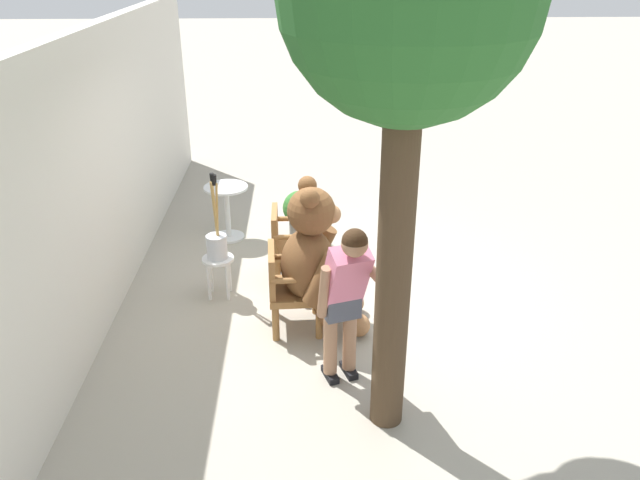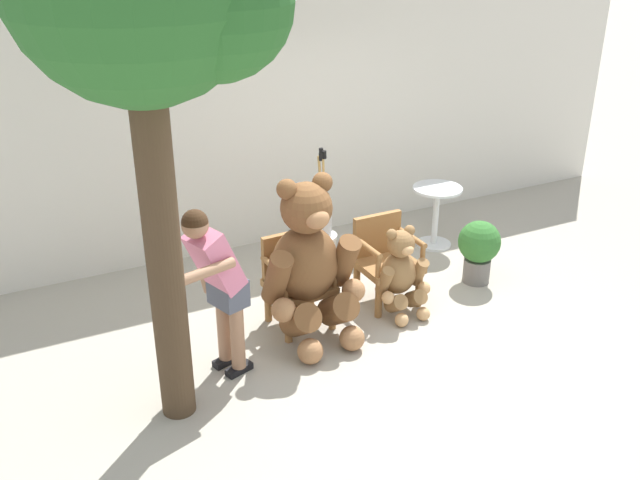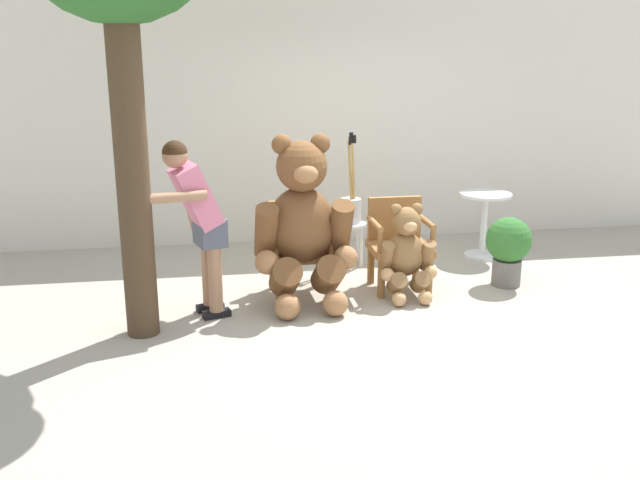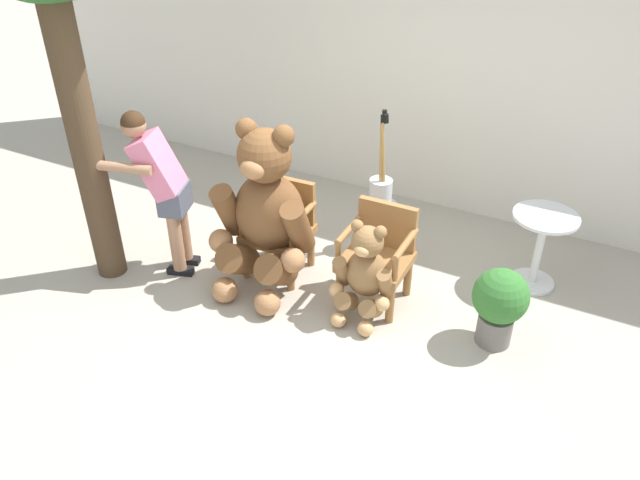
% 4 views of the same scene
% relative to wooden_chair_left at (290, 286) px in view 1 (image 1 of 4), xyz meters
% --- Properties ---
extents(ground_plane, '(60.00, 60.00, 0.00)m').
position_rel_wooden_chair_left_xyz_m(ground_plane, '(0.48, -0.50, -0.46)').
color(ground_plane, '#A8A091').
extents(back_wall, '(10.00, 0.16, 2.80)m').
position_rel_wooden_chair_left_xyz_m(back_wall, '(0.48, 1.90, 0.94)').
color(back_wall, silver).
rests_on(back_wall, ground).
extents(wooden_chair_left, '(0.58, 0.55, 0.86)m').
position_rel_wooden_chair_left_xyz_m(wooden_chair_left, '(0.00, 0.00, 0.00)').
color(wooden_chair_left, olive).
rests_on(wooden_chair_left, ground).
extents(wooden_chair_right, '(0.56, 0.52, 0.86)m').
position_rel_wooden_chair_left_xyz_m(wooden_chair_right, '(0.96, 0.00, 0.00)').
color(wooden_chair_right, olive).
rests_on(wooden_chair_right, ground).
extents(teddy_bear_large, '(0.92, 0.88, 1.53)m').
position_rel_wooden_chair_left_xyz_m(teddy_bear_large, '(0.01, -0.26, 0.29)').
color(teddy_bear_large, brown).
rests_on(teddy_bear_large, ground).
extents(teddy_bear_small, '(0.53, 0.50, 0.89)m').
position_rel_wooden_chair_left_xyz_m(teddy_bear_small, '(0.96, -0.29, -0.03)').
color(teddy_bear_small, olive).
rests_on(teddy_bear_small, ground).
extents(person_visitor, '(0.72, 0.63, 1.54)m').
position_rel_wooden_chair_left_xyz_m(person_visitor, '(-0.91, -0.48, 0.45)').
color(person_visitor, black).
rests_on(person_visitor, ground).
extents(white_stool, '(0.34, 0.34, 0.46)m').
position_rel_wooden_chair_left_xyz_m(white_stool, '(0.65, 0.77, -0.11)').
color(white_stool, white).
rests_on(white_stool, ground).
extents(brush_bucket, '(0.22, 0.22, 0.95)m').
position_rel_wooden_chair_left_xyz_m(brush_bucket, '(0.65, 0.77, 0.18)').
color(brush_bucket, silver).
rests_on(brush_bucket, white_stool).
extents(round_side_table, '(0.56, 0.56, 0.72)m').
position_rel_wooden_chair_left_xyz_m(round_side_table, '(2.15, 0.83, -0.01)').
color(round_side_table, silver).
rests_on(round_side_table, ground).
extents(patio_tree, '(1.71, 1.62, 4.04)m').
position_rel_wooden_chair_left_xyz_m(patio_tree, '(-1.32, -0.83, 2.68)').
color(patio_tree, '#473523').
rests_on(patio_tree, ground).
extents(potted_plant, '(0.44, 0.44, 0.68)m').
position_rel_wooden_chair_left_xyz_m(potted_plant, '(2.03, -0.11, -0.07)').
color(potted_plant, slate).
rests_on(potted_plant, ground).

